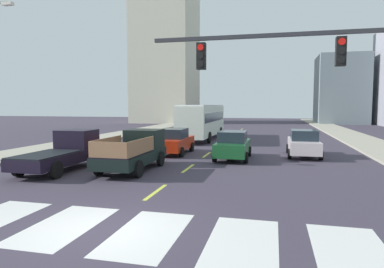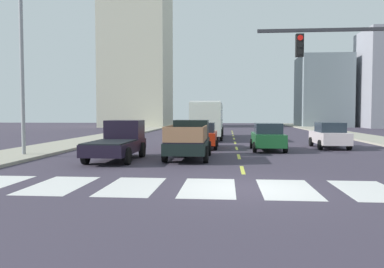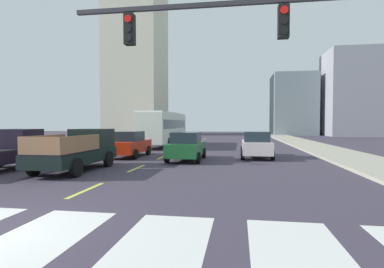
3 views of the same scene
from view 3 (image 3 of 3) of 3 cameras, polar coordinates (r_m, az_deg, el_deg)
The scene contains 22 objects.
sidewalk_right at distance 24.45m, azimuth 25.73°, elevation -3.29°, with size 3.79×110.00×0.15m, color #A29B89.
sidewalk_left at distance 29.03m, azimuth -27.45°, elevation -2.52°, with size 3.79×110.00×0.15m, color #A29B89.
crosswalk_stripe_4 at distance 6.91m, azimuth -26.66°, elevation -17.01°, with size 1.68×3.35×0.01m, color silver.
crosswalk_stripe_5 at distance 5.92m, azimuth -5.80°, elevation -20.11°, with size 1.68×3.35×0.01m, color silver.
crosswalk_stripe_6 at distance 5.84m, azimuth 19.67°, elevation -20.51°, with size 1.68×3.35×0.01m, color silver.
lane_dash_0 at distance 10.82m, azimuth -19.46°, elevation -10.02°, with size 0.16×2.40×0.01m, color #D2D146.
lane_dash_1 at distance 15.33m, azimuth -10.50°, elevation -6.42°, with size 0.16×2.40×0.01m, color #D2D146.
lane_dash_2 at distance 20.08m, azimuth -5.75°, elevation -4.42°, with size 0.16×2.40×0.01m, color #D2D146.
lane_dash_3 at distance 24.92m, azimuth -2.84°, elevation -3.17°, with size 0.16×2.40×0.01m, color #D2D146.
lane_dash_4 at distance 29.82m, azimuth -0.88°, elevation -2.33°, with size 0.16×2.40×0.01m, color #D2D146.
lane_dash_5 at distance 34.75m, azimuth 0.52°, elevation -1.72°, with size 0.16×2.40×0.01m, color #D2D146.
lane_dash_6 at distance 39.69m, azimuth 1.57°, elevation -1.26°, with size 0.16×2.40×0.01m, color #D2D146.
lane_dash_7 at distance 44.65m, azimuth 2.39°, elevation -0.91°, with size 0.16×2.40×0.01m, color #D2D146.
pickup_stakebed at distance 15.59m, azimuth -20.60°, elevation -2.92°, with size 2.18×5.20×1.96m.
city_bus at distance 30.04m, azimuth -5.40°, elevation 1.42°, with size 2.72×10.80×3.32m.
sedan_far at distance 20.64m, azimuth -11.87°, elevation -1.89°, with size 2.02×4.40×1.72m.
sedan_near_right at distance 20.14m, azimuth 12.12°, elevation -1.99°, with size 2.02×4.40×1.72m.
sedan_mid at distance 18.26m, azimuth -1.06°, elevation -2.34°, with size 2.02×4.40×1.72m.
traffic_signal_gantry at distance 8.65m, azimuth 25.37°, elevation 15.32°, with size 10.45×0.27×6.00m.
tower_tall_centre at distance 65.65m, azimuth -10.52°, elevation 15.31°, with size 10.73×11.62×34.87m, color beige.
block_mid_left at distance 62.44m, azimuth 28.22°, elevation 6.77°, with size 9.43×9.21×15.45m, color gray.
block_mid_right at distance 64.18m, azimuth 18.59°, elevation 5.25°, with size 8.20×9.29×12.08m, color slate.
Camera 3 is at (5.05, -5.31, 2.23)m, focal length 28.06 mm.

